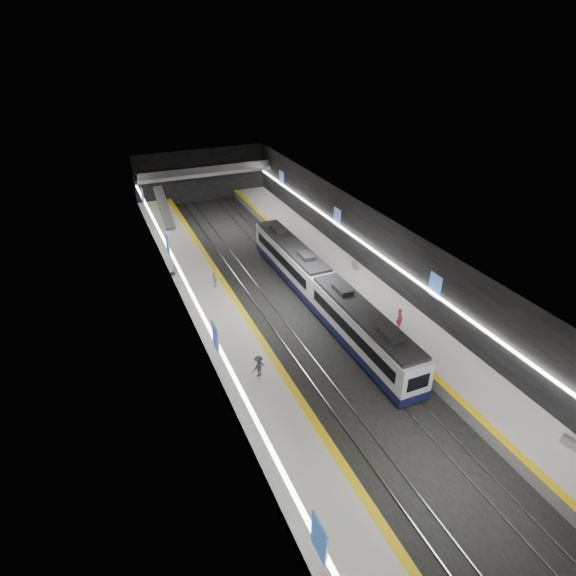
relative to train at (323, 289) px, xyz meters
name	(u,v)px	position (x,y,z in m)	size (l,w,h in m)	color
ground	(294,309)	(-2.50, 1.04, -2.20)	(70.00, 70.00, 0.00)	black
ceiling	(295,234)	(-2.50, 1.04, 5.80)	(20.00, 70.00, 0.04)	beige
wall_left	(190,294)	(-12.50, 1.04, 1.80)	(0.04, 70.00, 8.00)	black
wall_right	(384,255)	(7.50, 1.04, 1.80)	(0.04, 70.00, 8.00)	black
wall_back	(201,176)	(-2.50, 36.04, 1.80)	(20.00, 0.04, 8.00)	black
platform_left	(220,321)	(-10.00, 1.04, -1.70)	(5.00, 70.00, 1.00)	slate
tile_surface_left	(220,317)	(-10.00, 1.04, -1.19)	(5.00, 70.00, 0.02)	#A6A6A1
tactile_strip_left	(243,311)	(-7.80, 1.04, -1.18)	(0.60, 70.00, 0.02)	#DDB20B
platform_right	(361,290)	(5.00, 1.04, -1.70)	(5.00, 70.00, 1.00)	slate
tile_surface_right	(361,285)	(5.00, 1.04, -1.19)	(5.00, 70.00, 0.02)	#A6A6A1
tactile_strip_right	(342,289)	(2.80, 1.04, -1.18)	(0.60, 70.00, 0.02)	#DDB20B
rails	(294,308)	(-2.50, 1.04, -2.14)	(6.52, 70.00, 0.12)	gray
train	(323,289)	(0.00, 0.00, 0.00)	(2.69, 30.04, 3.60)	#10153D
ad_posters	(290,264)	(-2.50, 2.04, 2.30)	(19.94, 53.50, 2.20)	#3D67B8
cove_light_left	(192,295)	(-12.30, 1.04, 1.60)	(0.25, 68.60, 0.12)	white
cove_light_right	(383,257)	(7.30, 1.04, 1.60)	(0.25, 68.60, 0.12)	white
mezzanine_bridge	(204,172)	(-2.50, 33.97, 2.84)	(20.00, 3.00, 1.50)	gray
escalator	(164,208)	(-10.00, 27.04, 0.70)	(1.20, 8.00, 0.60)	#99999E
bench_left_far	(174,270)	(-12.00, 11.74, -0.96)	(0.54, 1.95, 0.48)	#99999E
bench_right_far	(355,265)	(6.51, 4.97, -1.00)	(0.45, 1.62, 0.40)	#99999E
passenger_right_a	(399,318)	(4.04, -6.95, -0.21)	(0.72, 0.47, 1.97)	#D3564E
passenger_left_a	(215,279)	(-8.85, 6.71, -0.29)	(1.06, 0.44, 1.81)	silver
passenger_left_b	(258,366)	(-9.62, -8.23, -0.29)	(1.17, 0.67, 1.81)	#414148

